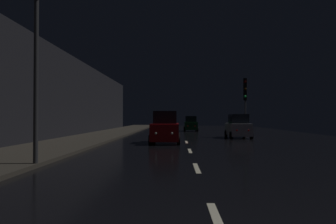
{
  "coord_description": "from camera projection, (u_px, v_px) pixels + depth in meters",
  "views": [
    {
      "loc": [
        -0.67,
        -2.43,
        1.71
      ],
      "look_at": [
        -1.3,
        20.93,
        2.1
      ],
      "focal_mm": 35.08,
      "sensor_mm": 36.0,
      "label": 1
    }
  ],
  "objects": [
    {
      "name": "building_facade_left",
      "position": [
        46.0,
        92.0,
        23.71
      ],
      "size": [
        0.8,
        63.0,
        7.09
      ],
      "primitive_type": "cube",
      "color": "black",
      "rests_on": "ground"
    },
    {
      "name": "sidewalk_left",
      "position": [
        93.0,
        137.0,
        27.08
      ],
      "size": [
        4.4,
        84.0,
        0.15
      ],
      "primitive_type": "cube",
      "color": "#38332B",
      "rests_on": "ground"
    },
    {
      "name": "traffic_light_far_right",
      "position": [
        245.0,
        94.0,
        28.37
      ],
      "size": [
        0.38,
        0.49,
        5.11
      ],
      "rotation": [
        0.0,
        0.0,
        -1.82
      ],
      "color": "#38383A",
      "rests_on": "ground"
    },
    {
      "name": "car_distant_taillights",
      "position": [
        191.0,
        124.0,
        41.08
      ],
      "size": [
        1.73,
        3.75,
        1.89
      ],
      "rotation": [
        0.0,
        0.0,
        1.57
      ],
      "color": "#0F3819",
      "rests_on": "ground"
    },
    {
      "name": "car_parked_right_far",
      "position": [
        238.0,
        127.0,
        27.41
      ],
      "size": [
        1.82,
        3.94,
        1.98
      ],
      "rotation": [
        0.0,
        0.0,
        1.57
      ],
      "color": "#A5A8AD",
      "rests_on": "ground"
    },
    {
      "name": "streetlamp_overhead",
      "position": [
        49.0,
        12.0,
        11.18
      ],
      "size": [
        1.7,
        0.44,
        8.14
      ],
      "color": "#2D2D30",
      "rests_on": "ground"
    },
    {
      "name": "car_approaching_headlights",
      "position": [
        165.0,
        129.0,
        21.8
      ],
      "size": [
        1.95,
        4.23,
        2.13
      ],
      "rotation": [
        0.0,
        0.0,
        -1.57
      ],
      "color": "maroon",
      "rests_on": "ground"
    },
    {
      "name": "lane_centerline",
      "position": [
        192.0,
        157.0,
        13.96
      ],
      "size": [
        0.16,
        19.52,
        0.01
      ],
      "color": "beige",
      "rests_on": "ground"
    },
    {
      "name": "ground",
      "position": [
        185.0,
        138.0,
        26.87
      ],
      "size": [
        27.53,
        84.0,
        0.02
      ],
      "primitive_type": "cube",
      "color": "black"
    }
  ]
}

